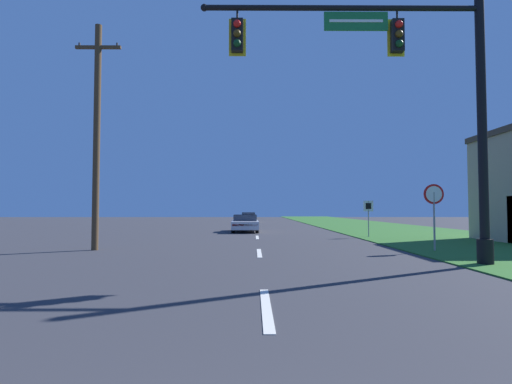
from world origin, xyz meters
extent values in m
cube|color=#2D6626|center=(10.50, 30.00, 0.02)|extent=(10.00, 110.00, 0.04)
cube|color=silver|center=(0.00, 6.00, 0.01)|extent=(0.16, 2.80, 0.01)
cube|color=silver|center=(0.00, 14.00, 0.01)|extent=(0.16, 2.80, 0.01)
cube|color=silver|center=(0.00, 22.00, 0.01)|extent=(0.16, 2.80, 0.01)
cube|color=silver|center=(0.00, 30.00, 0.01)|extent=(0.16, 2.80, 0.01)
cube|color=silver|center=(0.00, 38.00, 0.01)|extent=(0.16, 2.80, 0.01)
cylinder|color=black|center=(6.40, 10.86, 0.39)|extent=(0.44, 0.44, 0.70)
cylinder|color=black|center=(6.40, 10.86, 4.05)|extent=(0.26, 0.26, 8.02)
cylinder|color=black|center=(2.38, 10.86, 7.46)|extent=(8.05, 0.16, 0.16)
sphere|color=black|center=(-1.65, 10.86, 7.46)|extent=(0.21, 0.21, 0.21)
cube|color=#196B33|center=(2.78, 10.86, 7.07)|extent=(1.86, 0.06, 0.55)
cube|color=white|center=(2.78, 10.83, 7.07)|extent=(1.56, 0.01, 0.08)
cylinder|color=black|center=(-0.68, 10.86, 7.29)|extent=(0.06, 0.06, 0.35)
cube|color=yellow|center=(-0.68, 11.00, 6.64)|extent=(0.50, 0.03, 1.11)
cube|color=black|center=(-0.68, 10.86, 6.64)|extent=(0.34, 0.24, 0.95)
sphere|color=red|center=(-0.68, 10.72, 6.92)|extent=(0.22, 0.22, 0.22)
sphere|color=#51380F|center=(-0.68, 10.72, 6.64)|extent=(0.22, 0.22, 0.22)
sphere|color=#0F3D19|center=(-0.68, 10.72, 6.35)|extent=(0.22, 0.22, 0.22)
cylinder|color=black|center=(3.99, 10.86, 7.29)|extent=(0.06, 0.06, 0.35)
cube|color=yellow|center=(3.99, 11.00, 6.64)|extent=(0.50, 0.03, 1.11)
cube|color=black|center=(3.99, 10.86, 6.64)|extent=(0.34, 0.24, 0.95)
sphere|color=red|center=(3.99, 10.72, 6.92)|extent=(0.22, 0.22, 0.22)
sphere|color=#51380F|center=(3.99, 10.72, 6.64)|extent=(0.22, 0.22, 0.22)
sphere|color=#0F3D19|center=(3.99, 10.72, 6.35)|extent=(0.22, 0.22, 0.22)
cylinder|color=black|center=(-0.04, 29.32, 0.32)|extent=(0.22, 0.64, 0.64)
cylinder|color=black|center=(-1.64, 29.29, 0.32)|extent=(0.22, 0.64, 0.64)
cylinder|color=black|center=(0.02, 26.14, 0.32)|extent=(0.22, 0.64, 0.64)
cylinder|color=black|center=(-1.57, 26.11, 0.32)|extent=(0.22, 0.64, 0.64)
cube|color=silver|center=(-0.81, 27.71, 0.50)|extent=(1.91, 4.61, 0.55)
cube|color=#283342|center=(-0.81, 27.83, 0.98)|extent=(1.64, 1.95, 0.42)
cube|color=silver|center=(-0.81, 27.83, 1.16)|extent=(1.60, 1.92, 0.06)
cube|color=#B71414|center=(-0.76, 25.46, 0.56)|extent=(1.68, 0.09, 0.14)
cylinder|color=black|center=(-0.03, 50.76, 0.32)|extent=(0.22, 0.64, 0.64)
cylinder|color=black|center=(-1.63, 50.76, 0.32)|extent=(0.22, 0.64, 0.64)
cylinder|color=black|center=(-0.03, 47.86, 0.32)|extent=(0.22, 0.64, 0.64)
cylinder|color=black|center=(-1.63, 47.86, 0.32)|extent=(0.22, 0.64, 0.64)
cube|color=#B7B7BC|center=(-0.83, 49.31, 0.50)|extent=(1.82, 4.30, 0.55)
cube|color=#283342|center=(-0.83, 49.41, 0.98)|extent=(1.60, 1.81, 0.42)
cube|color=#B7B7BC|center=(-0.83, 49.41, 1.16)|extent=(1.57, 1.77, 0.06)
cube|color=#B71414|center=(-0.83, 47.19, 0.56)|extent=(1.67, 0.06, 0.14)
cylinder|color=gray|center=(6.62, 14.52, 1.14)|extent=(0.07, 0.07, 2.20)
cylinder|color=red|center=(6.62, 14.52, 2.16)|extent=(0.76, 0.04, 0.76)
cylinder|color=white|center=(6.62, 14.50, 2.16)|extent=(0.61, 0.01, 0.61)
cylinder|color=gray|center=(6.29, 22.00, 1.04)|extent=(0.06, 0.06, 2.00)
cube|color=white|center=(6.29, 22.00, 1.77)|extent=(0.55, 0.04, 0.60)
cube|color=black|center=(6.29, 21.97, 1.77)|extent=(0.31, 0.01, 0.34)
cylinder|color=#4C3823|center=(-6.40, 15.12, 4.47)|extent=(0.26, 0.26, 8.93)
cube|color=#4C3823|center=(-6.40, 15.12, 8.03)|extent=(1.80, 0.12, 0.12)
cylinder|color=#333338|center=(-7.15, 15.12, 8.15)|extent=(0.08, 0.08, 0.12)
cylinder|color=#333338|center=(-5.65, 15.12, 8.15)|extent=(0.08, 0.08, 0.12)
camera|label=1|loc=(-0.21, -0.52, 1.59)|focal=28.00mm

